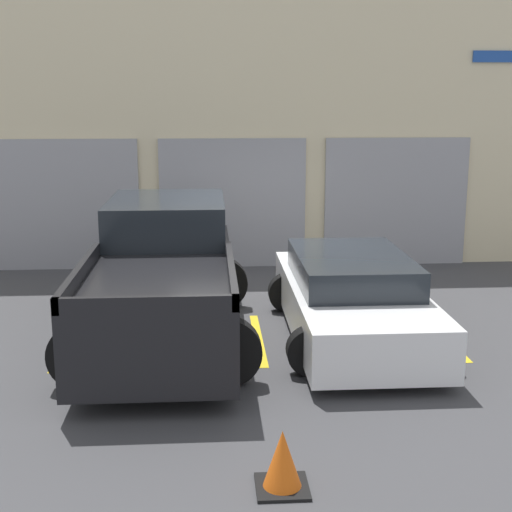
# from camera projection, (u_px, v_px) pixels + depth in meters

# --- Properties ---
(ground_plane) EXTENTS (28.00, 28.00, 0.00)m
(ground_plane) POSITION_uv_depth(u_px,v_px,m) (252.00, 308.00, 11.56)
(ground_plane) COLOR #3D3D3F
(shophouse_building) EXTENTS (17.98, 0.68, 5.68)m
(shophouse_building) POSITION_uv_depth(u_px,v_px,m) (241.00, 126.00, 14.15)
(shophouse_building) COLOR beige
(shophouse_building) RESTS_ON ground
(pickup_truck) EXTENTS (2.52, 5.12, 1.82)m
(pickup_truck) POSITION_uv_depth(u_px,v_px,m) (164.00, 277.00, 10.09)
(pickup_truck) COLOR black
(pickup_truck) RESTS_ON ground
(sedan_white) EXTENTS (2.15, 4.31, 1.19)m
(sedan_white) POSITION_uv_depth(u_px,v_px,m) (352.00, 298.00, 10.09)
(sedan_white) COLOR white
(sedan_white) RESTS_ON ground
(parking_stripe_far_left) EXTENTS (0.12, 2.20, 0.01)m
(parking_stripe_far_left) POSITION_uv_depth(u_px,v_px,m) (69.00, 343.00, 9.93)
(parking_stripe_far_left) COLOR gold
(parking_stripe_far_left) RESTS_ON ground
(parking_stripe_left) EXTENTS (0.12, 2.20, 0.01)m
(parking_stripe_left) POSITION_uv_depth(u_px,v_px,m) (258.00, 339.00, 10.10)
(parking_stripe_left) COLOR gold
(parking_stripe_left) RESTS_ON ground
(parking_stripe_centre) EXTENTS (0.12, 2.20, 0.01)m
(parking_stripe_centre) POSITION_uv_depth(u_px,v_px,m) (442.00, 335.00, 10.27)
(parking_stripe_centre) COLOR gold
(parking_stripe_centre) RESTS_ON ground
(traffic_cone) EXTENTS (0.47, 0.47, 0.55)m
(traffic_cone) POSITION_uv_depth(u_px,v_px,m) (282.00, 462.00, 6.21)
(traffic_cone) COLOR black
(traffic_cone) RESTS_ON ground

